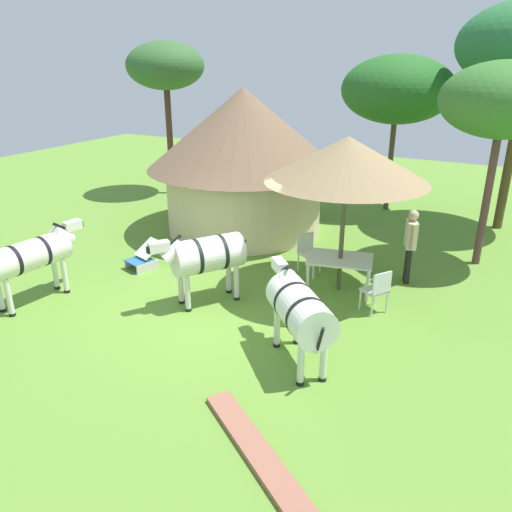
% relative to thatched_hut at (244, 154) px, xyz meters
% --- Properties ---
extents(ground_plane, '(36.00, 36.00, 0.00)m').
position_rel_thatched_hut_xyz_m(ground_plane, '(1.75, -4.68, -2.20)').
color(ground_plane, olive).
extents(thatched_hut, '(5.41, 5.41, 3.99)m').
position_rel_thatched_hut_xyz_m(thatched_hut, '(0.00, 0.00, 0.00)').
color(thatched_hut, beige).
rests_on(thatched_hut, ground_plane).
extents(shade_umbrella, '(3.33, 3.33, 3.31)m').
position_rel_thatched_hut_xyz_m(shade_umbrella, '(3.84, -2.65, 0.66)').
color(shade_umbrella, '#4D4932').
rests_on(shade_umbrella, ground_plane).
extents(patio_dining_table, '(1.54, 1.24, 0.74)m').
position_rel_thatched_hut_xyz_m(patio_dining_table, '(3.84, -2.65, -1.54)').
color(patio_dining_table, silver).
rests_on(patio_dining_table, ground_plane).
extents(patio_chair_east_end, '(0.59, 0.60, 0.90)m').
position_rel_thatched_hut_xyz_m(patio_chair_east_end, '(2.82, -1.99, -1.67)').
color(patio_chair_east_end, silver).
rests_on(patio_chair_east_end, ground_plane).
extents(patio_chair_west_end, '(0.59, 0.60, 0.90)m').
position_rel_thatched_hut_xyz_m(patio_chair_west_end, '(4.84, -3.33, -1.67)').
color(patio_chair_west_end, silver).
rests_on(patio_chair_west_end, ground_plane).
extents(guest_beside_umbrella, '(0.35, 0.58, 1.69)m').
position_rel_thatched_hut_xyz_m(guest_beside_umbrella, '(5.06, -1.57, -1.18)').
color(guest_beside_umbrella, black).
rests_on(guest_beside_umbrella, ground_plane).
extents(striped_lounge_chair, '(0.76, 0.93, 0.62)m').
position_rel_thatched_hut_xyz_m(striped_lounge_chair, '(-0.73, -3.69, -1.94)').
color(striped_lounge_chair, '#2864A9').
rests_on(striped_lounge_chair, ground_plane).
extents(zebra_nearest_camera, '(1.71, 1.74, 1.52)m').
position_rel_thatched_hut_xyz_m(zebra_nearest_camera, '(4.13, -5.62, -1.21)').
color(zebra_nearest_camera, silver).
rests_on(zebra_nearest_camera, ground_plane).
extents(zebra_by_umbrella, '(1.43, 1.84, 1.57)m').
position_rel_thatched_hut_xyz_m(zebra_by_umbrella, '(1.61, -4.50, -1.16)').
color(zebra_by_umbrella, silver).
rests_on(zebra_by_umbrella, ground_plane).
extents(zebra_toward_hut, '(0.79, 2.35, 1.55)m').
position_rel_thatched_hut_xyz_m(zebra_toward_hut, '(-1.55, -6.10, -1.19)').
color(zebra_toward_hut, silver).
rests_on(zebra_toward_hut, ground_plane).
extents(acacia_tree_left_background, '(3.43, 3.43, 4.83)m').
position_rel_thatched_hut_xyz_m(acacia_tree_left_background, '(3.19, 4.01, 1.60)').
color(acacia_tree_left_background, '#4D3F2B').
rests_on(acacia_tree_left_background, ground_plane).
extents(acacia_tree_right_background, '(2.66, 2.66, 5.24)m').
position_rel_thatched_hut_xyz_m(acacia_tree_right_background, '(-4.37, 2.41, 2.21)').
color(acacia_tree_right_background, '#503026').
rests_on(acacia_tree_right_background, ground_plane).
extents(acacia_tree_far_lawn, '(2.78, 2.78, 4.70)m').
position_rel_thatched_hut_xyz_m(acacia_tree_far_lawn, '(6.35, 0.35, 1.65)').
color(acacia_tree_far_lawn, brown).
rests_on(acacia_tree_far_lawn, ground_plane).
extents(brick_patio_kerb, '(2.50, 1.89, 0.08)m').
position_rel_thatched_hut_xyz_m(brick_patio_kerb, '(4.63, -7.89, -2.16)').
color(brick_patio_kerb, '#985E4A').
rests_on(brick_patio_kerb, ground_plane).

